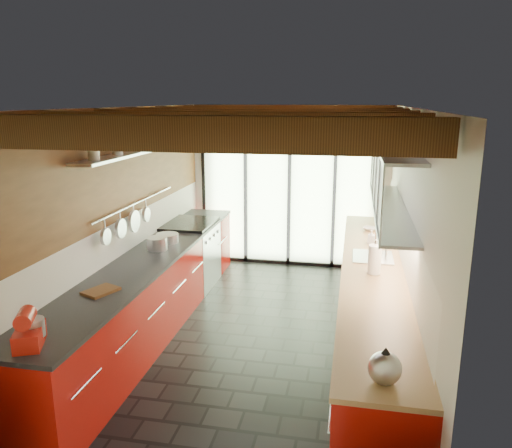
# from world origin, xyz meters

# --- Properties ---
(ground) EXTENTS (5.50, 5.50, 0.00)m
(ground) POSITION_xyz_m (0.00, 0.00, 0.00)
(ground) COLOR black
(ground) RESTS_ON ground
(room_shell) EXTENTS (5.50, 5.50, 5.50)m
(room_shell) POSITION_xyz_m (0.00, 0.00, 1.65)
(room_shell) COLOR silver
(room_shell) RESTS_ON ground
(ceiling_beams) EXTENTS (3.14, 5.06, 4.90)m
(ceiling_beams) POSITION_xyz_m (-0.00, 0.38, 2.46)
(ceiling_beams) COLOR #593316
(ceiling_beams) RESTS_ON ground
(glass_door) EXTENTS (2.95, 0.10, 2.90)m
(glass_door) POSITION_xyz_m (0.00, 2.69, 1.66)
(glass_door) COLOR #C6EAAD
(glass_door) RESTS_ON ground
(left_counter) EXTENTS (0.68, 5.00, 0.92)m
(left_counter) POSITION_xyz_m (-1.28, 0.00, 0.46)
(left_counter) COLOR #A8110A
(left_counter) RESTS_ON ground
(range_stove) EXTENTS (0.66, 0.90, 0.97)m
(range_stove) POSITION_xyz_m (-1.28, 1.45, 0.47)
(range_stove) COLOR silver
(range_stove) RESTS_ON ground
(right_counter) EXTENTS (0.68, 5.00, 0.92)m
(right_counter) POSITION_xyz_m (1.27, 0.00, 0.46)
(right_counter) COLOR #A8110A
(right_counter) RESTS_ON ground
(sink_assembly) EXTENTS (0.45, 0.52, 0.43)m
(sink_assembly) POSITION_xyz_m (1.29, 0.40, 0.96)
(sink_assembly) COLOR silver
(sink_assembly) RESTS_ON right_counter
(upper_cabinets_right) EXTENTS (0.34, 3.00, 3.00)m
(upper_cabinets_right) POSITION_xyz_m (1.43, 0.30, 1.85)
(upper_cabinets_right) COLOR silver
(upper_cabinets_right) RESTS_ON ground
(left_wall_fixtures) EXTENTS (0.28, 2.60, 0.96)m
(left_wall_fixtures) POSITION_xyz_m (-1.47, 0.14, 1.88)
(left_wall_fixtures) COLOR silver
(left_wall_fixtures) RESTS_ON ground
(stand_mixer) EXTENTS (0.30, 0.37, 0.29)m
(stand_mixer) POSITION_xyz_m (-1.27, -2.24, 1.03)
(stand_mixer) COLOR red
(stand_mixer) RESTS_ON left_counter
(pot_large) EXTENTS (0.24, 0.24, 0.15)m
(pot_large) POSITION_xyz_m (-1.27, 0.21, 1.00)
(pot_large) COLOR silver
(pot_large) RESTS_ON left_counter
(pot_small) EXTENTS (0.33, 0.33, 0.11)m
(pot_small) POSITION_xyz_m (-1.27, 0.54, 0.97)
(pot_small) COLOR silver
(pot_small) RESTS_ON left_counter
(cutting_board) EXTENTS (0.32, 0.37, 0.03)m
(cutting_board) POSITION_xyz_m (-1.27, -1.19, 0.93)
(cutting_board) COLOR brown
(cutting_board) RESTS_ON left_counter
(kettle) EXTENTS (0.27, 0.30, 0.26)m
(kettle) POSITION_xyz_m (1.27, -2.25, 1.03)
(kettle) COLOR silver
(kettle) RESTS_ON right_counter
(paper_towel) EXTENTS (0.16, 0.16, 0.37)m
(paper_towel) POSITION_xyz_m (1.27, -0.17, 1.07)
(paper_towel) COLOR white
(paper_towel) RESTS_ON right_counter
(soap_bottle) EXTENTS (0.09, 0.10, 0.18)m
(soap_bottle) POSITION_xyz_m (1.27, 0.97, 1.01)
(soap_bottle) COLOR silver
(soap_bottle) RESTS_ON right_counter
(bowl) EXTENTS (0.24, 0.24, 0.05)m
(bowl) POSITION_xyz_m (1.27, 1.63, 0.94)
(bowl) COLOR silver
(bowl) RESTS_ON right_counter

